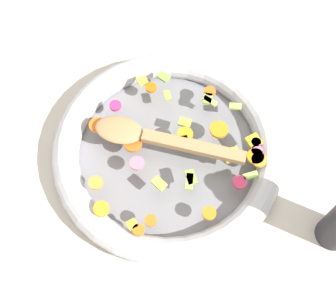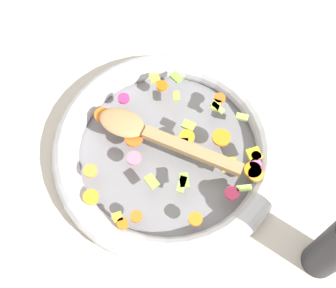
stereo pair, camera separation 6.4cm
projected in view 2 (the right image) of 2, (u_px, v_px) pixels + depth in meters
ground_plane at (168, 155)px, 0.90m from camera, size 4.00×4.00×0.00m
skillet at (168, 151)px, 0.88m from camera, size 0.43×0.43×0.05m
chopped_vegetables at (183, 151)px, 0.85m from camera, size 0.32×0.34×0.01m
wooden_spoon at (153, 135)px, 0.85m from camera, size 0.27×0.14×0.01m
pepper_mill at (336, 247)px, 0.72m from camera, size 0.06×0.06×0.22m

